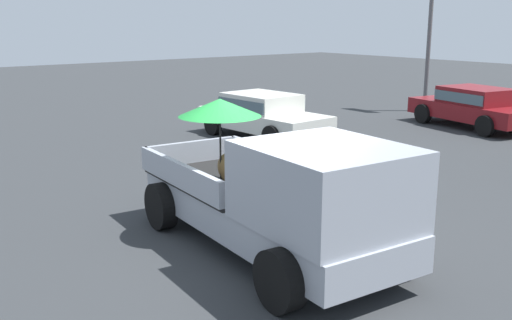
{
  "coord_description": "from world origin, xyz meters",
  "views": [
    {
      "loc": [
        6.7,
        -5.43,
        3.49
      ],
      "look_at": [
        -1.17,
        0.71,
        1.1
      ],
      "focal_mm": 41.34,
      "sensor_mm": 36.0,
      "label": 1
    }
  ],
  "objects_px": {
    "parked_sedan_near": "(263,113)",
    "parked_sedan_far": "(474,105)",
    "motel_sign": "(431,13)",
    "pickup_truck_main": "(282,196)"
  },
  "relations": [
    {
      "from": "parked_sedan_near",
      "to": "parked_sedan_far",
      "type": "xyz_separation_m",
      "value": [
        2.96,
        6.54,
        0.0
      ]
    },
    {
      "from": "pickup_truck_main",
      "to": "parked_sedan_near",
      "type": "relative_size",
      "value": 1.18
    },
    {
      "from": "parked_sedan_near",
      "to": "parked_sedan_far",
      "type": "height_order",
      "value": "same"
    },
    {
      "from": "pickup_truck_main",
      "to": "motel_sign",
      "type": "relative_size",
      "value": 0.98
    },
    {
      "from": "parked_sedan_near",
      "to": "motel_sign",
      "type": "height_order",
      "value": "motel_sign"
    },
    {
      "from": "pickup_truck_main",
      "to": "parked_sedan_far",
      "type": "bearing_deg",
      "value": 115.24
    },
    {
      "from": "parked_sedan_near",
      "to": "motel_sign",
      "type": "relative_size",
      "value": 0.83
    },
    {
      "from": "pickup_truck_main",
      "to": "parked_sedan_near",
      "type": "bearing_deg",
      "value": 148.16
    },
    {
      "from": "parked_sedan_near",
      "to": "parked_sedan_far",
      "type": "bearing_deg",
      "value": 62.7
    },
    {
      "from": "parked_sedan_far",
      "to": "pickup_truck_main",
      "type": "bearing_deg",
      "value": 121.13
    }
  ]
}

